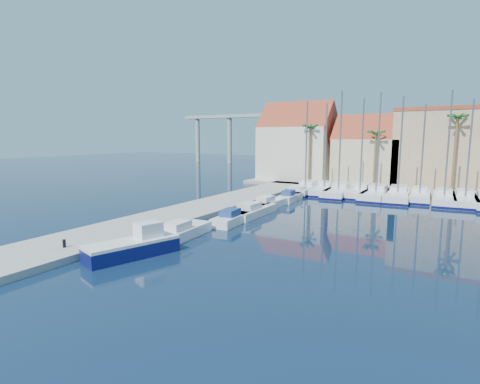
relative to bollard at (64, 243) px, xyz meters
The scene contains 27 objects.
ground 8.00m from the bollard, ahead, with size 260.00×260.00×0.00m, color black.
quay_west 13.39m from the bollard, 94.46° to the left, with size 6.00×77.00×0.50m, color gray.
shore_north 51.11m from the bollard, 69.43° to the left, with size 54.00×16.00×0.50m, color gray.
bollard is the anchor object (origin of this frame).
fishing_boat 4.84m from the bollard, 26.66° to the left, with size 3.81×6.46×2.15m.
motorboat_west_0 8.38m from the bollard, 60.81° to the left, with size 2.36×6.15×1.40m.
motorboat_west_1 14.54m from the bollard, 70.24° to the left, with size 2.22×5.76×1.40m.
motorboat_west_2 18.19m from the bollard, 74.43° to the left, with size 2.29×7.01×1.40m.
motorboat_west_3 22.41m from the bollard, 78.63° to the left, with size 2.10×5.93×1.40m.
motorboat_west_4 28.03m from the bollard, 80.45° to the left, with size 2.11×5.48×1.40m.
motorboat_west_5 32.41m from the bollard, 82.60° to the left, with size 2.74×7.46×1.40m.
sailboat_0 35.62m from the bollard, 83.59° to the left, with size 3.38×10.52×12.71m.
sailboat_1 36.52m from the bollard, 79.68° to the left, with size 3.24×9.45×12.35m.
sailboat_2 36.62m from the bollard, 76.35° to the left, with size 3.64×11.05×13.81m.
sailboat_3 37.88m from the bollard, 72.51° to the left, with size 2.65×9.49×12.81m.
sailboat_4 38.26m from the bollard, 69.34° to the left, with size 3.07×11.05×13.37m.
sailboat_5 39.29m from the bollard, 65.81° to the left, with size 3.64×11.04×12.81m.
sailboat_6 40.94m from the bollard, 63.05° to the left, with size 2.93×9.08×11.79m.
sailboat_7 41.60m from the bollard, 59.25° to the left, with size 2.92×9.55×13.25m.
sailboat_8 43.13m from the bollard, 57.09° to the left, with size 3.12×10.06×12.15m.
building_0 47.24m from the bollard, 92.50° to the left, with size 12.30×9.00×13.50m.
building_1 48.10m from the bollard, 78.00° to the left, with size 10.30×8.00×11.00m.
building_2 52.52m from the bollard, 66.34° to the left, with size 14.20×10.20×11.50m.
palm_0 42.71m from the bollard, 87.32° to the left, with size 2.60×2.60×10.15m.
palm_1 44.14m from the bollard, 74.05° to the left, with size 2.60×2.60×9.15m.
palm_2 48.15m from the bollard, 62.31° to the left, with size 2.60×2.60×11.15m.
viaduct 88.07m from the bollard, 110.81° to the left, with size 48.00×2.20×14.45m.
Camera 1 is at (14.64, -14.88, 7.89)m, focal length 28.00 mm.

